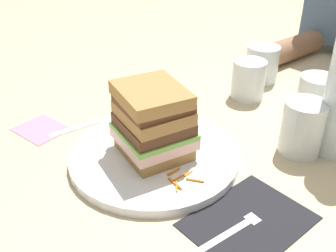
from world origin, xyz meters
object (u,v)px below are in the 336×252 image
napkin_pink (41,129)px  napkin_dark (249,221)px  knife (95,122)px  sandwich (153,122)px  empty_tumbler_0 (317,94)px  empty_tumbler_1 (262,64)px  main_plate (154,156)px  fork (237,226)px  empty_tumbler_2 (248,79)px  juice_glass (302,129)px

napkin_pink → napkin_dark: bearing=16.5°
knife → sandwich: bearing=4.5°
napkin_dark → empty_tumbler_0: 0.38m
sandwich → empty_tumbler_1: 0.41m
sandwich → main_plate: bearing=114.8°
main_plate → napkin_dark: bearing=3.8°
main_plate → knife: size_ratio=1.41×
knife → empty_tumbler_0: size_ratio=2.63×
napkin_dark → napkin_pink: 0.43m
sandwich → empty_tumbler_0: size_ratio=1.69×
main_plate → fork: main_plate is taller
empty_tumbler_2 → empty_tumbler_0: bearing=27.0°
empty_tumbler_0 → napkin_pink: empty_tumbler_0 is taller
sandwich → empty_tumbler_0: 0.37m
napkin_dark → juice_glass: (-0.06, 0.20, 0.04)m
empty_tumbler_0 → empty_tumbler_1: (-0.17, 0.03, 0.01)m
knife → empty_tumbler_1: 0.42m
main_plate → napkin_dark: size_ratio=1.69×
fork → knife: 0.37m
sandwich → napkin_dark: size_ratio=0.77×
knife → empty_tumbler_1: size_ratio=2.40×
sandwich → knife: size_ratio=0.64×
knife → empty_tumbler_1: bearing=80.1°
empty_tumbler_0 → empty_tumbler_2: bearing=-153.0°
fork → knife: bearing=-179.2°
juice_glass → empty_tumbler_1: 0.30m
empty_tumbler_1 → sandwich: bearing=-75.6°
main_plate → knife: 0.17m
napkin_pink → sandwich: bearing=26.8°
napkin_dark → juice_glass: bearing=107.3°
empty_tumbler_1 → empty_tumbler_2: size_ratio=1.00×
sandwich → empty_tumbler_2: 0.31m
main_plate → napkin_dark: (0.20, 0.01, -0.01)m
main_plate → fork: size_ratio=1.70×
empty_tumbler_1 → napkin_pink: empty_tumbler_1 is taller
fork → juice_glass: 0.23m
sandwich → juice_glass: bearing=57.4°
sandwich → empty_tumbler_0: sandwich is taller
sandwich → empty_tumbler_2: sandwich is taller
main_plate → knife: (-0.17, -0.01, -0.01)m
juice_glass → empty_tumbler_0: 0.17m
main_plate → napkin_pink: (-0.21, -0.11, -0.01)m
juice_glass → main_plate: bearing=-122.7°
sandwich → napkin_dark: bearing=4.1°
main_plate → fork: 0.20m
knife → empty_tumbler_0: empty_tumbler_0 is taller
knife → napkin_pink: 0.10m
knife → napkin_pink: same height
knife → empty_tumbler_2: empty_tumbler_2 is taller
knife → empty_tumbler_1: empty_tumbler_1 is taller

